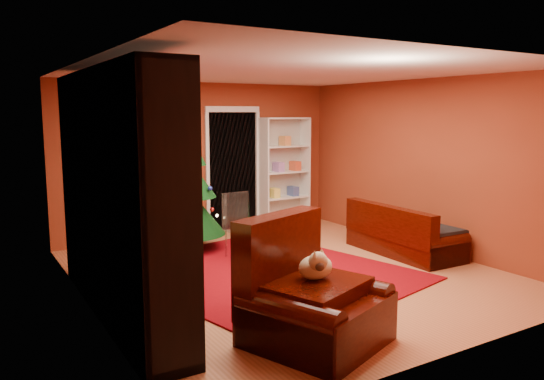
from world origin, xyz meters
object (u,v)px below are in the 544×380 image
white_bookshelf (285,172)px  dog (315,267)px  rug (265,273)px  gift_box_green (168,249)px  gift_box_red (155,244)px  christmas_tree (188,187)px  coffee_table (272,253)px  sofa (405,228)px  media_unit (116,195)px  gift_box_teal (167,250)px  armchair (317,294)px  acrylic_chair (243,230)px

white_bookshelf → dog: 5.12m
rug → gift_box_green: gift_box_green is taller
gift_box_green → gift_box_red: (-0.04, 0.46, -0.03)m
christmas_tree → coffee_table: size_ratio=2.63×
rug → gift_box_red: 2.05m
gift_box_red → dog: (0.21, -3.85, 0.58)m
gift_box_green → sofa: sofa is taller
media_unit → gift_box_red: size_ratio=15.36×
rug → white_bookshelf: bearing=52.7°
gift_box_green → white_bookshelf: size_ratio=0.13×
dog → gift_box_red: bearing=72.6°
gift_box_teal → media_unit: bearing=-123.6°
armchair → acrylic_chair: 2.93m
gift_box_teal → white_bookshelf: bearing=22.8°
gift_box_red → gift_box_green: bearing=-84.6°
media_unit → gift_box_green: 2.44m
gift_box_teal → gift_box_green: bearing=62.7°
rug → coffee_table: 0.37m
christmas_tree → gift_box_green: size_ratio=7.62×
rug → gift_box_teal: (-0.85, 1.32, 0.13)m
gift_box_red → white_bookshelf: bearing=12.5°
dog → coffee_table: 2.41m
media_unit → coffee_table: bearing=15.9°
rug → acrylic_chair: acrylic_chair is taller
media_unit → gift_box_green: size_ratio=12.40×
white_bookshelf → acrylic_chair: 2.52m
gift_box_red → coffee_table: bearing=-56.9°
white_bookshelf → armchair: size_ratio=1.73×
media_unit → gift_box_green: media_unit is taller
acrylic_chair → gift_box_red: bearing=127.7°
gift_box_green → rug: bearing=-60.3°
christmas_tree → gift_box_green: 0.98m
gift_box_teal → acrylic_chair: 1.12m
media_unit → gift_box_red: (1.14, 2.27, -1.15)m
media_unit → gift_box_red: media_unit is taller
rug → acrylic_chair: (0.09, 0.78, 0.42)m
gift_box_teal → sofa: (3.15, -1.51, 0.24)m
media_unit → armchair: size_ratio=2.75×
christmas_tree → gift_box_teal: (-0.48, -0.36, -0.83)m
white_bookshelf → acrylic_chair: white_bookshelf is taller
sofa → white_bookshelf: bearing=10.5°
rug → sofa: sofa is taller
sofa → coffee_table: size_ratio=2.32×
rug → white_bookshelf: 3.25m
media_unit → coffee_table: media_unit is taller
acrylic_chair → sofa: bearing=-26.8°
armchair → sofa: bearing=11.5°
white_bookshelf → sofa: bearing=-83.5°
rug → gift_box_green: size_ratio=13.42×
media_unit → acrylic_chair: (2.08, 1.18, -0.82)m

